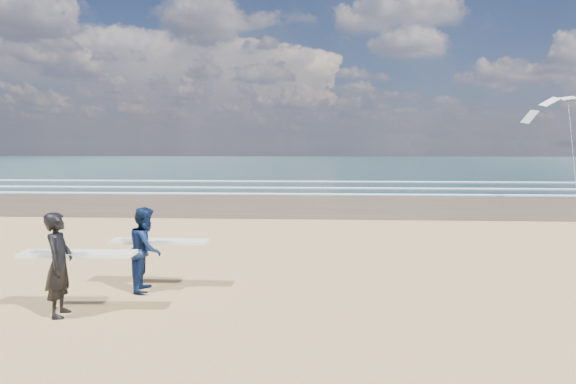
{
  "coord_description": "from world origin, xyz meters",
  "views": [
    {
      "loc": [
        3.34,
        -9.85,
        3.24
      ],
      "look_at": [
        2.41,
        6.0,
        1.75
      ],
      "focal_mm": 32.0,
      "sensor_mm": 36.0,
      "label": 1
    }
  ],
  "objects": [
    {
      "name": "kite_1",
      "position": [
        20.44,
        26.2,
        4.18
      ],
      "size": [
        5.65,
        4.72,
        7.55
      ],
      "color": "slate",
      "rests_on": "ground"
    },
    {
      "name": "foam_breakers",
      "position": [
        20.0,
        28.1,
        0.05
      ],
      "size": [
        220.0,
        11.7,
        0.05
      ],
      "color": "white",
      "rests_on": "ground"
    },
    {
      "name": "surfer_far",
      "position": [
        -0.44,
        1.12,
        0.94
      ],
      "size": [
        2.2,
        1.11,
        1.86
      ],
      "color": "#0B1A3E",
      "rests_on": "ground"
    },
    {
      "name": "ocean",
      "position": [
        20.0,
        72.0,
        0.01
      ],
      "size": [
        220.0,
        100.0,
        0.02
      ],
      "primitive_type": "cube",
      "color": "#1B363D",
      "rests_on": "ground"
    },
    {
      "name": "surfer_near",
      "position": [
        -1.49,
        -0.63,
        1.0
      ],
      "size": [
        2.22,
        1.06,
        1.98
      ],
      "color": "black",
      "rests_on": "ground"
    }
  ]
}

